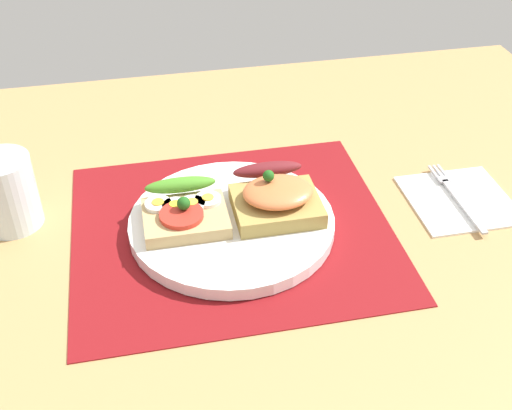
{
  "coord_description": "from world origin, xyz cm",
  "views": [
    {
      "loc": [
        -9.59,
        -61.28,
        50.38
      ],
      "look_at": [
        3.0,
        0.0,
        3.39
      ],
      "focal_mm": 45.78,
      "sensor_mm": 36.0,
      "label": 1
    }
  ],
  "objects": [
    {
      "name": "sandwich_salmon",
      "position": [
        5.58,
        0.78,
        3.86
      ],
      "size": [
        10.38,
        10.16,
        5.51
      ],
      "color": "#A48A46",
      "rests_on": "plate"
    },
    {
      "name": "ground_plane",
      "position": [
        0.0,
        0.0,
        -1.6
      ],
      "size": [
        120.0,
        90.0,
        3.2
      ],
      "primitive_type": "cube",
      "color": "tan"
    },
    {
      "name": "napkin",
      "position": [
        29.91,
        0.29,
        0.3
      ],
      "size": [
        12.97,
        12.93,
        0.6
      ],
      "primitive_type": "cube",
      "color": "white",
      "rests_on": "ground_plane"
    },
    {
      "name": "plate",
      "position": [
        0.0,
        0.0,
        1.09
      ],
      "size": [
        24.89,
        24.89,
        1.59
      ],
      "primitive_type": "cylinder",
      "color": "white",
      "rests_on": "placemat"
    },
    {
      "name": "placemat",
      "position": [
        0.0,
        0.0,
        0.15
      ],
      "size": [
        38.48,
        34.44,
        0.3
      ],
      "primitive_type": "cube",
      "color": "maroon",
      "rests_on": "ground_plane"
    },
    {
      "name": "fork",
      "position": [
        29.47,
        0.35,
        0.76
      ],
      "size": [
        1.62,
        15.03,
        0.32
      ],
      "color": "#B7B7BC",
      "rests_on": "napkin"
    },
    {
      "name": "sandwich_egg_tomato",
      "position": [
        -5.57,
        0.93,
        3.25
      ],
      "size": [
        9.94,
        9.53,
        3.85
      ],
      "color": "tan",
      "rests_on": "plate"
    },
    {
      "name": "drinking_glass",
      "position": [
        -26.19,
        6.91,
        4.62
      ],
      "size": [
        7.19,
        7.19,
        9.24
      ],
      "primitive_type": "cylinder",
      "color": "silver",
      "rests_on": "ground_plane"
    }
  ]
}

